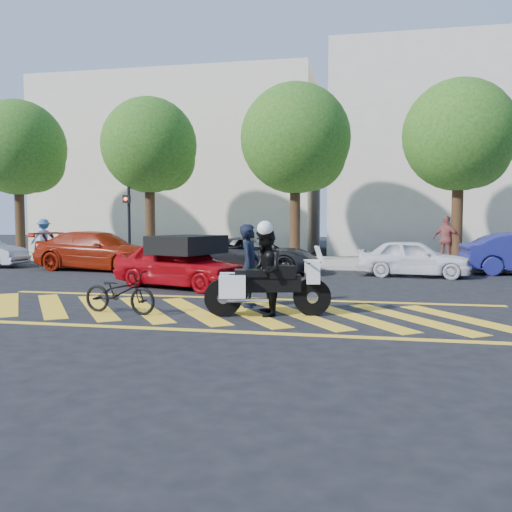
% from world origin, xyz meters
% --- Properties ---
extents(ground, '(90.00, 90.00, 0.00)m').
position_xyz_m(ground, '(0.00, 0.00, 0.00)').
color(ground, black).
rests_on(ground, ground).
extents(sidewalk, '(60.00, 5.00, 0.15)m').
position_xyz_m(sidewalk, '(0.00, 12.00, 0.07)').
color(sidewalk, '#9E998E').
rests_on(sidewalk, ground).
extents(crosswalk, '(12.33, 4.00, 0.01)m').
position_xyz_m(crosswalk, '(-0.04, 0.00, 0.00)').
color(crosswalk, yellow).
rests_on(crosswalk, ground).
extents(building_left, '(16.00, 8.00, 10.00)m').
position_xyz_m(building_left, '(-8.00, 21.00, 5.00)').
color(building_left, beige).
rests_on(building_left, ground).
extents(building_right, '(16.00, 8.00, 11.00)m').
position_xyz_m(building_right, '(9.00, 21.00, 5.50)').
color(building_right, beige).
rests_on(building_right, ground).
extents(tree_far_left, '(4.40, 4.40, 7.41)m').
position_xyz_m(tree_far_left, '(-12.87, 12.06, 5.05)').
color(tree_far_left, black).
rests_on(tree_far_left, ground).
extents(tree_left, '(4.20, 4.20, 7.26)m').
position_xyz_m(tree_left, '(-6.37, 12.06, 4.99)').
color(tree_left, black).
rests_on(tree_left, ground).
extents(tree_center, '(4.60, 4.60, 7.56)m').
position_xyz_m(tree_center, '(0.13, 12.06, 5.10)').
color(tree_center, black).
rests_on(tree_center, ground).
extents(tree_right, '(4.40, 4.40, 7.41)m').
position_xyz_m(tree_right, '(6.63, 12.06, 5.05)').
color(tree_right, black).
rests_on(tree_right, ground).
extents(signal_pole, '(0.28, 0.43, 3.20)m').
position_xyz_m(signal_pole, '(-6.50, 9.74, 1.92)').
color(signal_pole, black).
rests_on(signal_pole, ground).
extents(officer_bike, '(0.45, 0.67, 1.81)m').
position_xyz_m(officer_bike, '(0.45, 0.72, 0.91)').
color(officer_bike, black).
rests_on(officer_bike, ground).
extents(bicycle, '(1.74, 0.87, 0.87)m').
position_xyz_m(bicycle, '(-1.97, -0.61, 0.44)').
color(bicycle, black).
rests_on(bicycle, ground).
extents(police_motorcycle, '(2.48, 1.07, 1.11)m').
position_xyz_m(police_motorcycle, '(0.99, -0.29, 0.60)').
color(police_motorcycle, black).
rests_on(police_motorcycle, ground).
extents(officer_moto, '(0.84, 0.98, 1.74)m').
position_xyz_m(officer_moto, '(0.97, -0.28, 0.87)').
color(officer_moto, black).
rests_on(officer_moto, ground).
extents(red_convertible, '(4.20, 2.76, 1.33)m').
position_xyz_m(red_convertible, '(-2.16, 3.54, 0.66)').
color(red_convertible, '#A5070F').
rests_on(red_convertible, ground).
extents(parked_left, '(5.18, 2.60, 1.44)m').
position_xyz_m(parked_left, '(-6.82, 7.80, 0.72)').
color(parked_left, maroon).
rests_on(parked_left, ground).
extents(parked_mid_left, '(4.73, 2.46, 1.27)m').
position_xyz_m(parked_mid_left, '(-0.90, 7.80, 0.64)').
color(parked_mid_left, black).
rests_on(parked_mid_left, ground).
extents(parked_mid_right, '(3.78, 1.88, 1.24)m').
position_xyz_m(parked_mid_right, '(4.50, 7.80, 0.62)').
color(parked_mid_right, white).
rests_on(parked_mid_right, ground).
extents(pedestrian_left, '(1.30, 1.12, 1.75)m').
position_xyz_m(pedestrian_left, '(-11.62, 11.76, 1.02)').
color(pedestrian_left, '#315988').
rests_on(pedestrian_left, sidewalk).
extents(pedestrian_right, '(1.17, 0.99, 1.88)m').
position_xyz_m(pedestrian_right, '(6.12, 11.98, 1.09)').
color(pedestrian_right, '#9B4A46').
rests_on(pedestrian_right, sidewalk).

